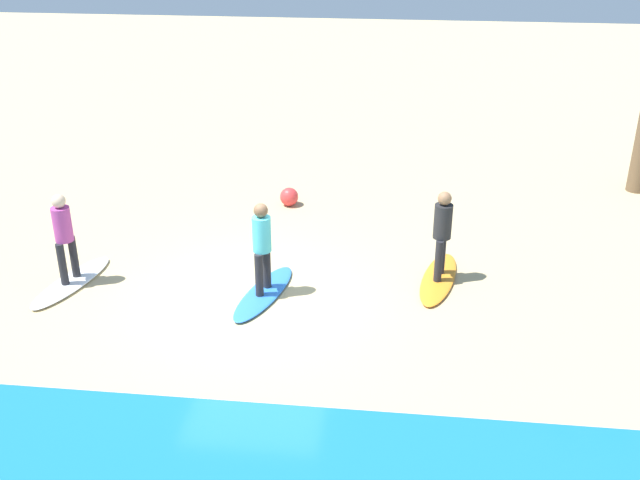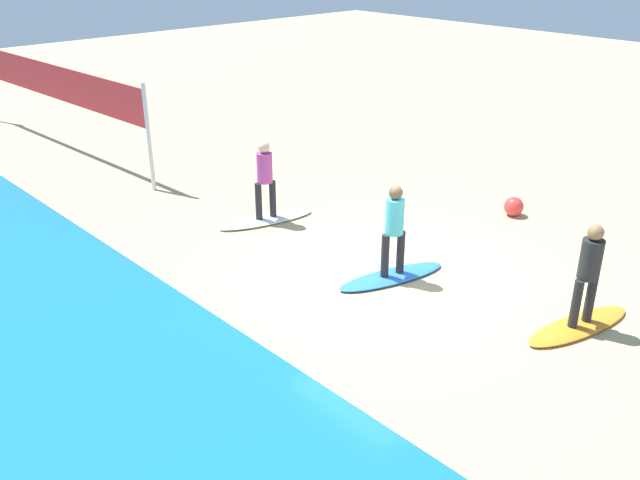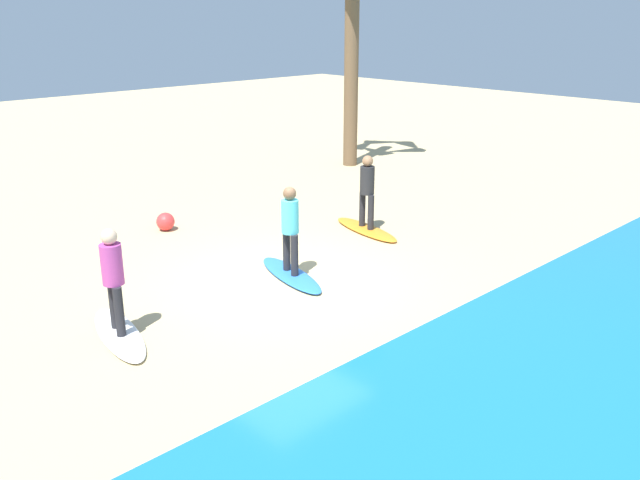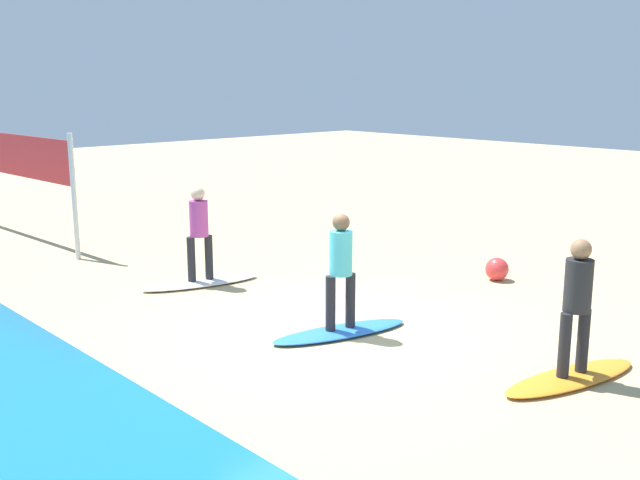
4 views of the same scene
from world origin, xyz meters
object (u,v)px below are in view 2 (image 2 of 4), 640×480
at_px(surfer_orange, 589,268).
at_px(volleyball_net, 52,85).
at_px(surfboard_blue, 392,276).
at_px(beach_ball, 514,206).
at_px(surfer_white, 265,174).
at_px(surfboard_white, 266,219).
at_px(surfboard_orange, 579,326).
at_px(surfer_blue, 394,224).

relative_size(surfer_orange, volleyball_net, 0.18).
height_order(surfboard_blue, beach_ball, beach_ball).
bearing_deg(surfer_white, surfboard_white, 0.00).
bearing_deg(surfboard_orange, surfboard_white, -71.05).
relative_size(volleyball_net, beach_ball, 22.08).
bearing_deg(surfboard_white, beach_ball, 154.62).
distance_m(surfer_blue, surfer_white, 3.49).
relative_size(surfer_white, beach_ball, 3.98).
bearing_deg(surfboard_white, surfboard_blue, 103.85).
bearing_deg(surfer_white, volleyball_net, 7.02).
distance_m(surfboard_blue, surfer_white, 3.63).
bearing_deg(surfboard_blue, beach_ball, -163.23).
distance_m(surfboard_orange, volleyball_net, 14.52).
bearing_deg(surfboard_white, surfer_orange, 111.50).
relative_size(surfboard_blue, volleyball_net, 0.23).
distance_m(surfer_orange, surfboard_blue, 3.32).
relative_size(surfboard_white, volleyball_net, 0.23).
relative_size(surfboard_orange, surfboard_blue, 1.00).
distance_m(surfboard_blue, surfboard_white, 3.49).
bearing_deg(surfer_white, beach_ball, -129.33).
bearing_deg(surfboard_white, surfer_blue, 103.85).
bearing_deg(surfboard_blue, surfer_white, -75.74).
distance_m(surfboard_blue, beach_ball, 4.07).
relative_size(surfer_blue, volleyball_net, 0.18).
bearing_deg(surfboard_white, surfer_white, 0.00).
bearing_deg(volleyball_net, surfer_blue, -175.17).
xyz_separation_m(surfer_orange, surfer_blue, (3.04, 0.87, 0.00)).
relative_size(surfboard_white, beach_ball, 5.10).
xyz_separation_m(surfboard_white, volleyball_net, (7.77, 0.96, 1.74)).
bearing_deg(beach_ball, surfboard_orange, 135.22).
xyz_separation_m(surfboard_orange, beach_ball, (3.21, -3.19, 0.16)).
height_order(volleyball_net, beach_ball, volleyball_net).
height_order(surfboard_blue, surfer_blue, surfer_blue).
relative_size(surfer_blue, surfer_white, 1.00).
bearing_deg(surfer_orange, surfboard_orange, 180.00).
xyz_separation_m(surfer_blue, surfer_white, (3.49, -0.01, 0.00)).
bearing_deg(surfer_blue, surfboard_blue, -104.04).
distance_m(surfboard_white, volleyball_net, 8.02).
height_order(surfer_white, volleyball_net, volleyball_net).
height_order(surfboard_white, beach_ball, beach_ball).
relative_size(surfer_orange, surfboard_white, 0.78).
height_order(surfer_blue, surfboard_white, surfer_blue).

